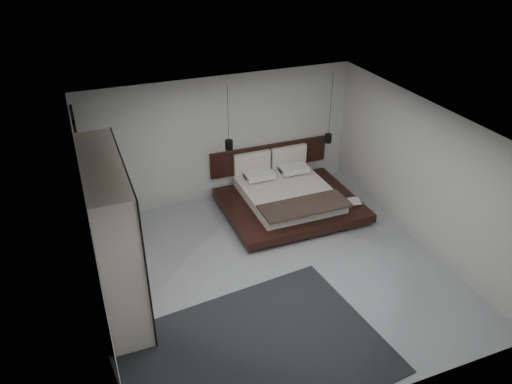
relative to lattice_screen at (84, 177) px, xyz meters
name	(u,v)px	position (x,y,z in m)	size (l,w,h in m)	color
floor	(275,270)	(2.95, -2.45, -1.30)	(6.00, 6.00, 0.00)	#989BA1
ceiling	(279,128)	(2.95, -2.45, 1.50)	(6.00, 6.00, 0.00)	white
wall_back	(222,139)	(2.95, 0.55, 0.10)	(6.00, 6.00, 0.00)	#B7B6B4
wall_front	(376,325)	(2.95, -5.45, 0.10)	(6.00, 6.00, 0.00)	#B7B6B4
wall_left	(94,243)	(-0.05, -2.45, 0.10)	(6.00, 6.00, 0.00)	#B7B6B4
wall_right	(423,175)	(5.95, -2.45, 0.10)	(6.00, 6.00, 0.00)	#B7B6B4
lattice_screen	(84,177)	(0.00, 0.00, 0.00)	(0.05, 0.90, 2.60)	black
bed	(288,197)	(4.07, -0.54, -1.01)	(2.84, 2.42, 1.09)	black
book_lower	(350,202)	(5.23, -1.21, -1.02)	(0.20, 0.27, 0.03)	#99724C
book_upper	(350,202)	(5.21, -1.24, -1.00)	(0.23, 0.31, 0.02)	#99724C
pendant_left	(229,145)	(2.90, -0.09, 0.24)	(0.17, 0.17, 1.37)	black
pendant_right	(328,138)	(5.23, -0.09, 0.02)	(0.16, 0.16, 1.59)	black
wardrobe	(113,236)	(0.25, -2.19, -0.02)	(0.62, 2.62, 2.57)	#EEE6CF
rug	(253,354)	(1.86, -4.15, -1.29)	(3.83, 2.74, 0.02)	black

